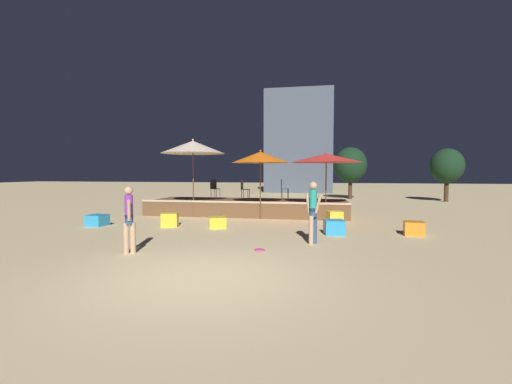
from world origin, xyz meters
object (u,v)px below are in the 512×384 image
person_0 (129,218)px  frisbee_disc (260,250)px  patio_umbrella_0 (326,158)px  bistro_chair_1 (283,187)px  background_tree_1 (351,165)px  cube_seat_1 (414,228)px  cube_seat_3 (218,222)px  cube_seat_0 (97,220)px  cube_seat_2 (170,220)px  bistro_chair_0 (214,187)px  bistro_chair_2 (244,187)px  patio_umbrella_2 (260,157)px  background_tree_0 (447,166)px  cube_seat_4 (334,227)px  cube_seat_5 (335,218)px  person_1 (313,210)px  patio_umbrella_1 (193,147)px

person_0 → frisbee_disc: bearing=164.1°
patio_umbrella_0 → frisbee_disc: size_ratio=10.68×
bistro_chair_1 → background_tree_1: bearing=-34.2°
cube_seat_1 → bistro_chair_1: (-4.68, 5.12, 1.07)m
cube_seat_3 → frisbee_disc: bearing=-57.0°
cube_seat_0 → cube_seat_2: size_ratio=0.95×
person_0 → background_tree_1: 20.04m
cube_seat_0 → bistro_chair_0: bistro_chair_0 is taller
cube_seat_2 → bistro_chair_2: size_ratio=0.78×
cube_seat_3 → bistro_chair_2: bearing=88.6°
patio_umbrella_2 → background_tree_0: background_tree_0 is taller
patio_umbrella_2 → cube_seat_2: size_ratio=4.12×
bistro_chair_0 → cube_seat_4: bearing=-93.4°
patio_umbrella_2 → cube_seat_1: size_ratio=4.54×
cube_seat_1 → background_tree_1: (-0.74, 14.94, 2.30)m
frisbee_disc → cube_seat_4: bearing=54.5°
background_tree_0 → background_tree_1: 6.30m
person_0 → patio_umbrella_0: bearing=-155.8°
cube_seat_1 → bistro_chair_1: bistro_chair_1 is taller
person_0 → cube_seat_1: bearing=176.0°
cube_seat_5 → background_tree_0: 14.20m
person_0 → background_tree_1: size_ratio=0.42×
cube_seat_3 → background_tree_0: background_tree_0 is taller
cube_seat_4 → frisbee_disc: 3.30m
patio_umbrella_0 → background_tree_0: (8.09, 10.52, -0.16)m
bistro_chair_2 → frisbee_disc: bearing=-162.1°
person_0 → person_1: 4.74m
person_1 → bistro_chair_1: person_1 is taller
cube_seat_1 → background_tree_0: size_ratio=0.18×
patio_umbrella_2 → background_tree_1: background_tree_1 is taller
patio_umbrella_1 → background_tree_0: background_tree_0 is taller
patio_umbrella_2 → cube_seat_4: size_ratio=4.25×
bistro_chair_1 → background_tree_1: (3.93, 9.82, 1.24)m
background_tree_0 → person_0: bearing=-126.2°
cube_seat_1 → background_tree_0: 14.83m
bistro_chair_1 → background_tree_0: bearing=-62.3°
cube_seat_1 → person_0: person_0 is taller
patio_umbrella_2 → cube_seat_5: bearing=-14.7°
cube_seat_1 → background_tree_0: background_tree_0 is taller
cube_seat_3 → patio_umbrella_0: bearing=37.4°
cube_seat_4 → bistro_chair_1: bistro_chair_1 is taller
patio_umbrella_0 → background_tree_1: background_tree_1 is taller
patio_umbrella_1 → cube_seat_1: bearing=-18.4°
patio_umbrella_2 → background_tree_0: bearing=45.3°
cube_seat_3 → patio_umbrella_1: bearing=126.3°
background_tree_1 → cube_seat_3: bearing=-111.2°
cube_seat_0 → cube_seat_1: bearing=1.1°
cube_seat_1 → frisbee_disc: (-4.36, -3.03, -0.19)m
cube_seat_2 → person_1: bearing=-22.1°
patio_umbrella_0 → cube_seat_1: 4.72m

